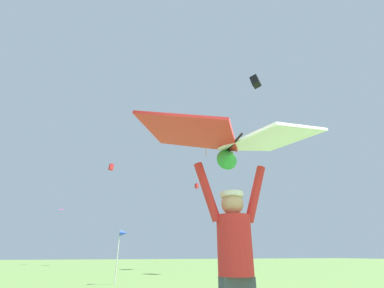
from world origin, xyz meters
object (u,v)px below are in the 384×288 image
distant_kite_red_far_center (111,167)px  held_stunt_kite (232,140)px  distant_kite_magenta_high_left (61,209)px  distant_kite_orange_low_right (206,135)px  distant_kite_black_low_left (255,82)px  distant_kite_red_mid_left (197,186)px  kite_flyer_person (236,263)px  marker_flag (122,237)px

distant_kite_red_far_center → held_stunt_kite: bearing=-87.7°
distant_kite_magenta_high_left → held_stunt_kite: bearing=-79.4°
distant_kite_red_far_center → distant_kite_magenta_high_left: 7.24m
distant_kite_orange_low_right → distant_kite_black_low_left: (1.68, -5.45, 2.01)m
distant_kite_red_mid_left → distant_kite_black_low_left: bearing=-98.2°
distant_kite_red_far_center → distant_kite_magenta_high_left: bearing=140.4°
distant_kite_red_far_center → distant_kite_red_mid_left: bearing=30.4°
distant_kite_red_mid_left → distant_kite_black_low_left: (-3.23, -22.34, 2.07)m
distant_kite_red_mid_left → distant_kite_red_far_center: bearing=-149.6°
distant_kite_orange_low_right → distant_kite_black_low_left: size_ratio=2.29×
kite_flyer_person → distant_kite_magenta_high_left: (-5.68, 30.10, 4.58)m
distant_kite_black_low_left → distant_kite_magenta_high_left: distant_kite_black_low_left is taller
distant_kite_magenta_high_left → marker_flag: (5.20, -21.51, -3.89)m
kite_flyer_person → held_stunt_kite: (-0.01, -0.10, 1.23)m
distant_kite_red_far_center → distant_kite_red_mid_left: 13.94m
kite_flyer_person → marker_flag: bearing=93.2°
distant_kite_magenta_high_left → marker_flag: 22.47m
distant_kite_magenta_high_left → kite_flyer_person: bearing=-79.3°
marker_flag → distant_kite_magenta_high_left: bearing=103.6°
kite_flyer_person → distant_kite_red_far_center: distant_kite_red_far_center is taller
distant_kite_red_mid_left → distant_kite_magenta_high_left: distant_kite_red_mid_left is taller
distant_kite_red_mid_left → kite_flyer_person: bearing=-108.2°
kite_flyer_person → distant_kite_black_low_left: bearing=55.0°
distant_kite_red_far_center → marker_flag: 19.43m
held_stunt_kite → marker_flag: bearing=93.1°
distant_kite_orange_low_right → kite_flyer_person: bearing=-110.1°
marker_flag → distant_kite_black_low_left: bearing=16.5°
distant_kite_black_low_left → marker_flag: size_ratio=0.53×
kite_flyer_person → distant_kite_black_low_left: distant_kite_black_low_left is taller
kite_flyer_person → distant_kite_red_far_center: bearing=92.3°
kite_flyer_person → distant_kite_black_low_left: (7.71, 11.01, 11.15)m
marker_flag → distant_kite_orange_low_right: bearing=50.5°
held_stunt_kite → distant_kite_red_mid_left: (10.95, 33.44, 7.85)m
distant_kite_orange_low_right → distant_kite_red_mid_left: (4.91, 16.89, -0.06)m
held_stunt_kite → distant_kite_black_low_left: size_ratio=2.15×
kite_flyer_person → distant_kite_red_far_center: size_ratio=2.75×
kite_flyer_person → distant_kite_orange_low_right: bearing=69.9°
distant_kite_orange_low_right → distant_kite_red_mid_left: size_ratio=3.09×
kite_flyer_person → distant_kite_red_mid_left: distant_kite_red_mid_left is taller
kite_flyer_person → distant_kite_red_far_center: 27.70m
distant_kite_orange_low_right → marker_flag: bearing=-129.5°
distant_kite_magenta_high_left → marker_flag: size_ratio=0.42×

